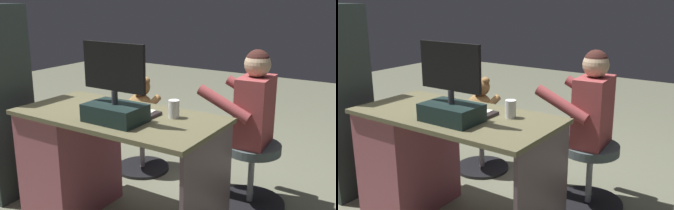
% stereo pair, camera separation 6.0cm
% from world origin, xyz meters
% --- Properties ---
extents(ground_plane, '(10.00, 10.00, 0.00)m').
position_xyz_m(ground_plane, '(0.00, 0.00, 0.00)').
color(ground_plane, '#676953').
extents(desk, '(1.31, 0.64, 0.76)m').
position_xyz_m(desk, '(0.34, 0.40, 0.41)').
color(desk, brown).
rests_on(desk, ground_plane).
extents(monitor, '(0.42, 0.23, 0.46)m').
position_xyz_m(monitor, '(-0.09, 0.52, 0.88)').
color(monitor, black).
rests_on(monitor, desk).
extents(keyboard, '(0.42, 0.14, 0.02)m').
position_xyz_m(keyboard, '(-0.03, 0.33, 0.77)').
color(keyboard, black).
rests_on(keyboard, desk).
extents(computer_mouse, '(0.06, 0.10, 0.04)m').
position_xyz_m(computer_mouse, '(0.26, 0.31, 0.77)').
color(computer_mouse, '#2D1C29').
rests_on(computer_mouse, desk).
extents(cup, '(0.07, 0.07, 0.11)m').
position_xyz_m(cup, '(-0.33, 0.28, 0.81)').
color(cup, white).
rests_on(cup, desk).
extents(tv_remote, '(0.07, 0.15, 0.02)m').
position_xyz_m(tv_remote, '(0.18, 0.35, 0.77)').
color(tv_remote, black).
rests_on(tv_remote, desk).
extents(notebook_binder, '(0.24, 0.32, 0.02)m').
position_xyz_m(notebook_binder, '(-0.10, 0.42, 0.77)').
color(notebook_binder, silver).
rests_on(notebook_binder, desk).
extents(office_chair_teddy, '(0.46, 0.46, 0.46)m').
position_xyz_m(office_chair_teddy, '(0.39, -0.37, 0.28)').
color(office_chair_teddy, black).
rests_on(office_chair_teddy, ground_plane).
extents(teddy_bear, '(0.25, 0.26, 0.36)m').
position_xyz_m(teddy_bear, '(0.39, -0.38, 0.62)').
color(teddy_bear, '#A07442').
rests_on(teddy_bear, office_chair_teddy).
extents(visitor_chair, '(0.50, 0.50, 0.46)m').
position_xyz_m(visitor_chair, '(-0.62, -0.30, 0.26)').
color(visitor_chair, black).
rests_on(visitor_chair, ground_plane).
extents(person, '(0.55, 0.50, 1.12)m').
position_xyz_m(person, '(-0.53, -0.31, 0.66)').
color(person, '#9A3F41').
rests_on(person, ground_plane).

